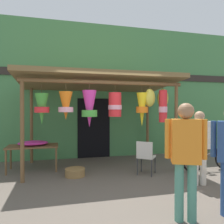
{
  "coord_description": "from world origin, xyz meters",
  "views": [
    {
      "loc": [
        -1.26,
        -5.14,
        1.63
      ],
      "look_at": [
        0.24,
        0.77,
        1.56
      ],
      "focal_mm": 35.37,
      "sensor_mm": 36.0,
      "label": 1
    }
  ],
  "objects": [
    {
      "name": "shopper_by_bananas",
      "position": [
        0.56,
        -2.31,
        1.02
      ],
      "size": [
        0.55,
        0.36,
        1.72
      ],
      "color": "#4C8E7A",
      "rests_on": "ground_plane"
    },
    {
      "name": "flower_heap_on_table",
      "position": [
        -1.85,
        1.08,
        0.73
      ],
      "size": [
        0.78,
        0.55,
        0.12
      ],
      "color": "#D13399",
      "rests_on": "display_table"
    },
    {
      "name": "display_table",
      "position": [
        -1.87,
        1.07,
        0.6
      ],
      "size": [
        1.31,
        0.7,
        0.67
      ],
      "color": "brown",
      "rests_on": "ground_plane"
    },
    {
      "name": "parked_bicycle",
      "position": [
        2.74,
        -0.07,
        0.35
      ],
      "size": [
        1.75,
        0.44,
        0.92
      ],
      "color": "black",
      "rests_on": "ground_plane"
    },
    {
      "name": "market_stall_canopy",
      "position": [
        -0.09,
        0.78,
        2.15
      ],
      "size": [
        4.32,
        2.39,
        2.57
      ],
      "color": "brown",
      "rests_on": "ground_plane"
    },
    {
      "name": "ground_plane",
      "position": [
        0.0,
        0.0,
        0.0
      ],
      "size": [
        30.0,
        30.0,
        0.0
      ],
      "primitive_type": "plane",
      "color": "#60564C"
    },
    {
      "name": "vendor_in_orange",
      "position": [
        1.73,
        -1.01,
        0.94
      ],
      "size": [
        0.59,
        0.26,
        1.59
      ],
      "color": "silver",
      "rests_on": "ground_plane"
    },
    {
      "name": "wicker_basket_by_table",
      "position": [
        -0.82,
        0.28,
        0.09
      ],
      "size": [
        0.48,
        0.48,
        0.19
      ],
      "primitive_type": "cylinder",
      "color": "olive",
      "rests_on": "ground_plane"
    },
    {
      "name": "shop_facade",
      "position": [
        -0.0,
        2.38,
        2.27
      ],
      "size": [
        11.71,
        0.29,
        4.54
      ],
      "color": "#47844C",
      "rests_on": "ground_plane"
    },
    {
      "name": "folding_chair",
      "position": [
        0.89,
        -0.05,
        0.5
      ],
      "size": [
        0.56,
        0.56,
        0.84
      ],
      "color": "beige",
      "rests_on": "ground_plane"
    }
  ]
}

